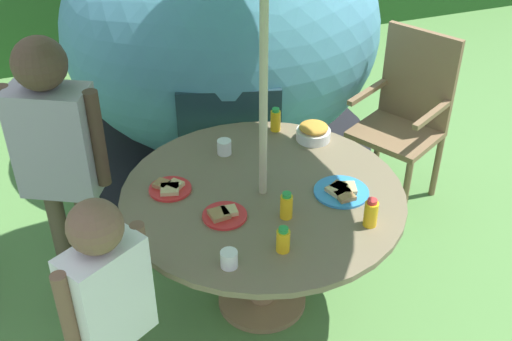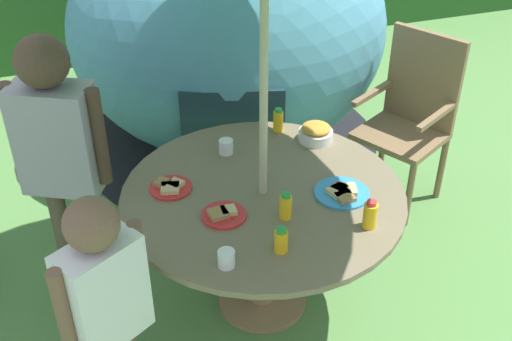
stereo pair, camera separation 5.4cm
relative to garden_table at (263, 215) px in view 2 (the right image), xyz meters
name	(u,v)px [view 2 (the right image)]	position (x,y,z in m)	size (l,w,h in m)	color
ground_plane	(262,302)	(0.00, 0.00, -0.57)	(10.00, 10.00, 0.02)	#548442
garden_table	(263,215)	(0.00, 0.00, 0.00)	(1.30, 1.30, 0.70)	#93704C
wooden_chair	(411,112)	(1.17, 0.64, 0.01)	(0.60, 0.61, 1.05)	brown
dome_tent	(228,31)	(0.32, 1.61, 0.27)	(2.60, 2.60, 1.68)	teal
child_in_yellow_shirt	(259,91)	(0.29, 0.90, 0.17)	(0.25, 0.38, 1.15)	navy
child_in_grey_shirt	(58,139)	(-0.85, 0.44, 0.33)	(0.43, 0.35, 1.40)	brown
child_in_white_shirt	(104,293)	(-0.77, -0.45, 0.17)	(0.35, 0.29, 1.15)	brown
snack_bowl	(316,133)	(0.41, 0.35, 0.18)	(0.18, 0.18, 0.09)	white
plate_far_right	(342,192)	(0.33, -0.13, 0.15)	(0.25, 0.25, 0.03)	#338CD8
plate_near_right	(170,187)	(-0.40, 0.16, 0.15)	(0.20, 0.20, 0.03)	red
plate_front_edge	(223,214)	(-0.22, -0.11, 0.15)	(0.20, 0.20, 0.03)	red
juice_bottle_near_left	(370,215)	(0.34, -0.38, 0.20)	(0.06, 0.06, 0.13)	yellow
juice_bottle_far_left	(286,206)	(0.03, -0.21, 0.19)	(0.06, 0.06, 0.13)	yellow
juice_bottle_center_front	(281,240)	(-0.07, -0.40, 0.19)	(0.06, 0.06, 0.11)	yellow
juice_bottle_center_back	(278,120)	(0.26, 0.50, 0.19)	(0.05, 0.05, 0.13)	yellow
cup_near	(226,259)	(-0.30, -0.42, 0.17)	(0.07, 0.07, 0.07)	white
cup_far	(226,147)	(-0.06, 0.37, 0.17)	(0.07, 0.07, 0.07)	white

